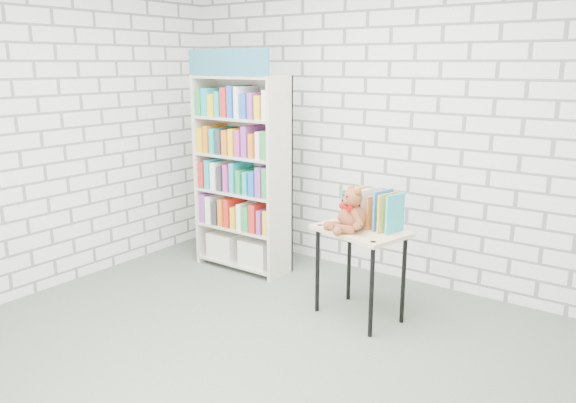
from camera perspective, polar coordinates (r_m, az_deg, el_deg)
The scene contains 6 objects.
ground at distance 3.98m, azimuth -4.09°, elevation -15.71°, with size 4.50×4.50×0.00m, color #525D4F.
room_shell at distance 3.46m, azimuth -4.61°, elevation 10.89°, with size 4.52×4.02×2.81m.
bookshelf at distance 5.35m, azimuth -4.66°, elevation 2.95°, with size 0.93×0.36×2.08m.
display_table at distance 4.36m, azimuth 7.38°, elevation -4.05°, with size 0.77×0.62×0.73m.
table_books at distance 4.38m, azimuth 8.45°, elevation -0.73°, with size 0.51×0.32×0.28m.
teddy_bear at distance 4.24m, azimuth 6.35°, elevation -1.20°, with size 0.33×0.32×0.34m.
Camera 1 is at (2.23, -2.64, 1.97)m, focal length 35.00 mm.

